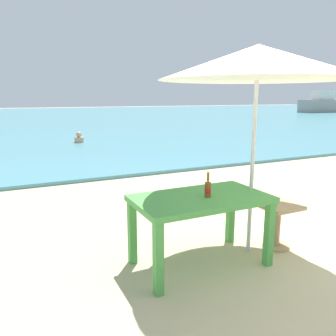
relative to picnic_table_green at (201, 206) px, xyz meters
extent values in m
cube|color=teal|center=(1.28, 29.11, -0.61)|extent=(120.00, 50.00, 0.08)
cube|color=#4C9E47|center=(0.00, 0.00, 0.08)|extent=(1.40, 0.80, 0.06)
cube|color=#4C9E47|center=(-0.64, -0.34, -0.30)|extent=(0.08, 0.08, 0.70)
cube|color=#4C9E47|center=(0.64, -0.34, -0.30)|extent=(0.08, 0.08, 0.70)
cube|color=#4C9E47|center=(-0.64, 0.34, -0.30)|extent=(0.08, 0.08, 0.70)
cube|color=#4C9E47|center=(0.64, 0.34, -0.30)|extent=(0.08, 0.08, 0.70)
cylinder|color=brown|center=(0.05, -0.05, 0.19)|extent=(0.06, 0.06, 0.16)
cone|color=brown|center=(0.05, -0.05, 0.27)|extent=(0.06, 0.06, 0.03)
cylinder|color=brown|center=(0.05, -0.05, 0.32)|extent=(0.03, 0.03, 0.09)
cylinder|color=red|center=(0.05, -0.05, 0.18)|extent=(0.07, 0.07, 0.05)
cylinder|color=gold|center=(0.05, -0.05, 0.37)|extent=(0.03, 0.03, 0.01)
cylinder|color=silver|center=(0.66, 0.01, 0.50)|extent=(0.04, 0.04, 2.30)
cone|color=white|center=(0.66, 0.01, 1.47)|extent=(2.10, 2.10, 0.36)
cube|color=tan|center=(1.04, -0.05, -0.13)|extent=(0.44, 0.44, 0.04)
cylinder|color=tan|center=(1.04, -0.05, -0.40)|extent=(0.07, 0.07, 0.50)
cylinder|color=tan|center=(1.04, -0.05, -0.64)|extent=(0.32, 0.32, 0.03)
cylinder|color=tan|center=(0.74, 10.03, -0.47)|extent=(0.34, 0.34, 0.20)
sphere|color=tan|center=(0.74, 10.03, -0.27)|extent=(0.21, 0.21, 0.21)
cube|color=gray|center=(31.24, 24.32, 0.12)|extent=(6.78, 1.85, 1.39)
cube|color=silver|center=(30.62, 24.32, 1.35)|extent=(2.16, 1.39, 1.08)
camera|label=1|loc=(-1.77, -2.88, 1.12)|focal=36.16mm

